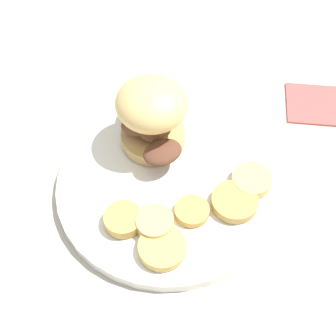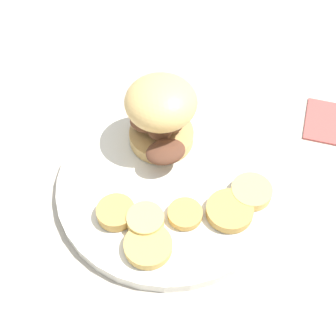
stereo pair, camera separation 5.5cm
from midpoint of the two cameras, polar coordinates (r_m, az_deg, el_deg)
name	(u,v)px [view 2 (the right image)]	position (r m, az deg, el deg)	size (l,w,h in m)	color
ground_plane	(168,188)	(0.58, 2.69, -2.63)	(4.00, 4.00, 0.00)	#B2A899
dinner_plate	(168,184)	(0.57, 2.73, -2.12)	(0.27, 0.27, 0.02)	white
sandwich	(161,113)	(0.57, 1.85, 6.58)	(0.12, 0.11, 0.09)	tan
potato_round_0	(251,191)	(0.57, 12.89, -3.00)	(0.05, 0.05, 0.01)	#DBB766
potato_round_1	(145,220)	(0.53, 0.20, -6.61)	(0.04, 0.04, 0.02)	#DBB766
potato_round_2	(185,214)	(0.54, 5.02, -5.81)	(0.04, 0.04, 0.01)	tan
potato_round_3	(230,211)	(0.55, 10.40, -5.35)	(0.05, 0.05, 0.01)	tan
potato_round_4	(148,246)	(0.52, 0.63, -9.67)	(0.05, 0.05, 0.01)	tan
potato_round_5	(116,212)	(0.54, -3.47, -5.63)	(0.04, 0.04, 0.01)	tan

